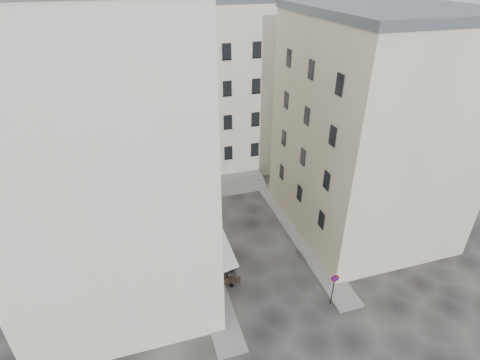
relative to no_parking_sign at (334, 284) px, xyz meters
name	(u,v)px	position (x,y,z in m)	size (l,w,h in m)	color
ground	(263,266)	(-3.30, 5.01, -1.98)	(90.00, 90.00, 0.00)	black
sidewalk_left	(198,245)	(-7.80, 9.01, -1.92)	(2.00, 22.00, 0.12)	slate
sidewalk_right	(299,233)	(1.20, 8.01, -1.92)	(2.00, 18.00, 0.12)	slate
building_left	(104,152)	(-13.80, 8.01, 8.33)	(12.20, 16.20, 20.60)	beige
building_right	(371,128)	(7.20, 8.51, 7.33)	(12.20, 14.20, 18.60)	#C4B892
building_back	(198,88)	(-4.30, 24.01, 7.33)	(18.20, 10.20, 18.60)	beige
cafe_storefront	(207,251)	(-7.62, 6.01, -0.10)	(1.74, 7.30, 3.50)	#4C100A
stone_steps	(223,185)	(-3.30, 17.58, -1.58)	(9.00, 3.15, 0.80)	#615E5B
bollard_near	(227,279)	(-6.55, 4.01, -1.46)	(0.12, 0.12, 0.98)	black
bollard_mid	(216,249)	(-6.55, 7.51, -1.46)	(0.12, 0.12, 0.98)	black
bollard_far	(207,225)	(-6.55, 11.01, -1.46)	(0.12, 0.12, 0.98)	black
no_parking_sign	(334,284)	(0.00, 0.00, 0.00)	(0.63, 0.17, 2.80)	black
bistro_table_a	(231,281)	(-6.33, 3.73, -1.51)	(1.32, 0.62, 0.93)	black
bistro_table_b	(225,266)	(-6.35, 5.49, -1.57)	(1.14, 0.53, 0.80)	black
bistro_table_c	(224,257)	(-6.14, 6.46, -1.53)	(1.27, 0.59, 0.89)	black
bistro_table_d	(216,239)	(-6.22, 8.85, -1.51)	(1.32, 0.62, 0.93)	black
bistro_table_e	(209,241)	(-6.89, 8.82, -1.49)	(1.37, 0.64, 0.96)	black
pedestrian	(233,262)	(-5.76, 5.22, -1.02)	(0.70, 0.46, 1.93)	black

